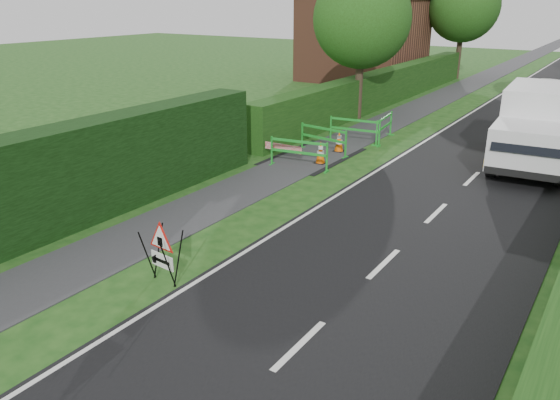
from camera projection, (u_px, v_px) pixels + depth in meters
The scene contains 16 objects.
ground at pixel (147, 328), 9.50m from camera, with size 120.00×120.00×0.00m, color #164212.
footpath at pixel (483, 78), 38.48m from camera, with size 2.00×90.00×0.02m, color #2D2D30.
hedge_west_far at pixel (383, 104), 29.32m from camera, with size 1.00×24.00×1.80m, color #14380F.
house_west at pixel (364, 36), 37.14m from camera, with size 7.50×7.40×7.88m.
tree_nw at pixel (362, 19), 24.41m from camera, with size 4.40×4.40×6.70m.
tree_fw at pixel (464, 6), 36.83m from camera, with size 4.80×4.80×7.24m.
triangle_sign at pixel (160, 248), 10.73m from camera, with size 0.83×0.83×1.12m.
works_van at pixel (537, 126), 18.18m from camera, with size 2.64×5.85×2.60m.
traffic_cone_3 at pixel (321, 153), 18.73m from camera, with size 0.38×0.38×0.79m.
traffic_cone_4 at pixel (339, 141), 20.17m from camera, with size 0.38×0.38×0.79m.
ped_barrier_0 at pixel (299, 150), 18.12m from camera, with size 2.09×0.64×1.00m.
ped_barrier_1 at pixel (323, 136), 19.92m from camera, with size 2.09×0.65×1.00m.
ped_barrier_2 at pixel (355, 128), 21.25m from camera, with size 2.09×0.58×1.00m.
ped_barrier_3 at pixel (384, 125), 21.70m from camera, with size 0.59×2.09×1.00m.
redwhite_plank at pixel (283, 160), 19.25m from camera, with size 1.50×0.04×0.25m, color red.
hatchback_car at pixel (545, 90), 29.72m from camera, with size 1.52×3.77×1.28m, color silver.
Camera 1 is at (6.39, -5.53, 5.41)m, focal length 35.00 mm.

